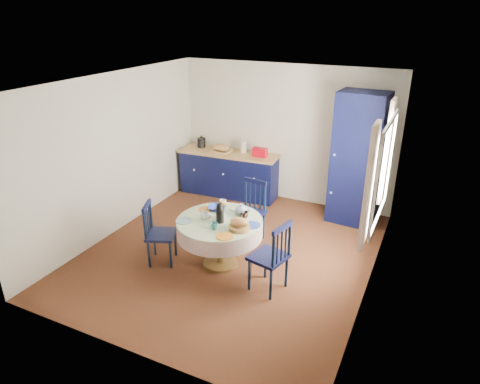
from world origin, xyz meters
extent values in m
plane|color=black|center=(0.00, 0.00, 0.00)|extent=(4.50, 4.50, 0.00)
plane|color=white|center=(0.00, 0.00, 2.50)|extent=(4.50, 4.50, 0.00)
cube|color=silver|center=(0.00, 2.25, 1.25)|extent=(4.00, 0.02, 2.50)
cube|color=silver|center=(-2.00, 0.00, 1.25)|extent=(0.02, 4.50, 2.50)
cube|color=silver|center=(2.00, 0.00, 1.25)|extent=(0.02, 4.50, 2.50)
plane|color=white|center=(2.00, 0.30, 1.50)|extent=(0.00, 1.20, 1.20)
cube|color=#F5E4CF|center=(1.92, -0.40, 1.55)|extent=(0.05, 0.34, 1.45)
cube|color=#F5E4CF|center=(1.92, 1.00, 1.55)|extent=(0.05, 0.34, 1.45)
cube|color=black|center=(-1.00, 1.96, 0.41)|extent=(1.89, 0.67, 0.82)
cube|color=tan|center=(-1.00, 1.96, 0.84)|extent=(1.95, 0.71, 0.04)
cube|color=#9B0411|center=(-0.37, 2.01, 0.94)|extent=(0.27, 0.16, 0.16)
cube|color=tan|center=(-1.14, 1.90, 0.87)|extent=(0.35, 0.26, 0.02)
ellipsoid|color=#B16D45|center=(-1.14, 1.90, 0.94)|extent=(0.31, 0.20, 0.13)
cylinder|color=silver|center=(-0.75, 2.08, 0.97)|extent=(0.12, 0.12, 0.22)
cube|color=black|center=(1.40, 1.85, 1.10)|extent=(0.81, 0.61, 2.19)
cylinder|color=white|center=(1.10, 1.57, 1.21)|extent=(0.04, 0.02, 0.04)
cylinder|color=white|center=(1.10, 1.57, 0.55)|extent=(0.04, 0.02, 0.04)
cylinder|color=brown|center=(0.03, -0.36, 0.03)|extent=(0.48, 0.48, 0.05)
cylinder|color=brown|center=(0.03, -0.36, 0.35)|extent=(0.10, 0.10, 0.64)
cylinder|color=brown|center=(0.03, -0.36, 0.68)|extent=(1.12, 1.12, 0.03)
cylinder|color=silver|center=(0.03, -0.36, 0.59)|extent=(1.18, 1.18, 0.22)
cylinder|color=white|center=(0.03, -0.36, 0.70)|extent=(1.18, 1.18, 0.01)
cylinder|color=#7AA4AA|center=(-0.40, -0.59, 0.72)|extent=(0.22, 0.22, 0.01)
cylinder|color=orange|center=(0.30, -0.74, 0.72)|extent=(0.22, 0.22, 0.01)
cylinder|color=navy|center=(0.49, -0.31, 0.72)|extent=(0.22, 0.22, 0.01)
cylinder|color=#9BB979|center=(0.08, 0.08, 0.72)|extent=(0.22, 0.22, 0.01)
cylinder|color=orange|center=(-0.31, -0.15, 0.72)|extent=(0.22, 0.22, 0.01)
cylinder|color=#A97643|center=(0.38, -0.48, 0.74)|extent=(0.28, 0.28, 0.05)
ellipsoid|color=#B16D45|center=(0.38, -0.48, 0.82)|extent=(0.26, 0.16, 0.11)
cube|color=silver|center=(-0.08, -0.29, 0.73)|extent=(0.10, 0.07, 0.04)
cylinder|color=black|center=(-0.56, -0.72, 0.21)|extent=(0.03, 0.03, 0.41)
cylinder|color=black|center=(-0.69, -0.42, 0.21)|extent=(0.03, 0.03, 0.41)
cylinder|color=black|center=(-0.85, -0.84, 0.21)|extent=(0.03, 0.03, 0.41)
cylinder|color=black|center=(-0.97, -0.53, 0.21)|extent=(0.03, 0.03, 0.41)
cube|color=black|center=(-0.77, -0.63, 0.43)|extent=(0.51, 0.52, 0.04)
cylinder|color=black|center=(-0.87, -0.84, 0.66)|extent=(0.03, 0.03, 0.46)
cylinder|color=black|center=(-0.99, -0.54, 0.66)|extent=(0.03, 0.03, 0.46)
cube|color=black|center=(-0.93, -0.69, 0.88)|extent=(0.17, 0.35, 0.06)
cylinder|color=black|center=(-0.90, -0.77, 0.64)|extent=(0.02, 0.02, 0.38)
cylinder|color=black|center=(-0.93, -0.69, 0.64)|extent=(0.02, 0.02, 0.38)
cylinder|color=black|center=(-0.96, -0.61, 0.64)|extent=(0.02, 0.02, 0.38)
cylinder|color=black|center=(-0.11, 0.34, 0.22)|extent=(0.04, 0.04, 0.44)
cylinder|color=black|center=(0.24, 0.29, 0.22)|extent=(0.04, 0.04, 0.44)
cylinder|color=black|center=(-0.06, 0.66, 0.22)|extent=(0.04, 0.04, 0.44)
cylinder|color=black|center=(0.28, 0.61, 0.22)|extent=(0.04, 0.04, 0.44)
cube|color=black|center=(0.09, 0.48, 0.46)|extent=(0.48, 0.46, 0.04)
cylinder|color=black|center=(-0.06, 0.68, 0.70)|extent=(0.04, 0.04, 0.49)
cylinder|color=black|center=(0.28, 0.63, 0.70)|extent=(0.04, 0.04, 0.49)
cube|color=black|center=(0.11, 0.66, 0.93)|extent=(0.39, 0.09, 0.06)
cylinder|color=black|center=(0.02, 0.67, 0.68)|extent=(0.02, 0.02, 0.41)
cylinder|color=black|center=(0.11, 0.66, 0.68)|extent=(0.02, 0.02, 0.41)
cylinder|color=black|center=(0.20, 0.64, 0.68)|extent=(0.02, 0.02, 0.41)
cylinder|color=black|center=(0.71, -0.37, 0.22)|extent=(0.04, 0.04, 0.45)
cylinder|color=black|center=(0.63, -0.71, 0.22)|extent=(0.04, 0.04, 0.45)
cylinder|color=black|center=(1.04, -0.44, 0.22)|extent=(0.04, 0.04, 0.45)
cylinder|color=black|center=(0.96, -0.79, 0.22)|extent=(0.04, 0.04, 0.45)
cube|color=black|center=(0.84, -0.58, 0.47)|extent=(0.50, 0.52, 0.04)
cylinder|color=black|center=(1.06, -0.45, 0.72)|extent=(0.04, 0.04, 0.50)
cylinder|color=black|center=(0.98, -0.79, 0.72)|extent=(0.04, 0.04, 0.50)
cube|color=black|center=(1.02, -0.62, 0.95)|extent=(0.13, 0.39, 0.06)
cylinder|color=black|center=(1.04, -0.53, 0.70)|extent=(0.02, 0.02, 0.42)
cylinder|color=black|center=(1.02, -0.62, 0.70)|extent=(0.02, 0.02, 0.42)
cylinder|color=black|center=(1.00, -0.71, 0.70)|extent=(0.02, 0.02, 0.42)
imported|color=silver|center=(-0.17, -0.40, 0.76)|extent=(0.12, 0.12, 0.10)
imported|color=#296C6E|center=(0.09, -0.62, 0.76)|extent=(0.10, 0.10, 0.09)
imported|color=black|center=(0.30, -0.14, 0.75)|extent=(0.11, 0.11, 0.09)
imported|color=silver|center=(-0.14, 0.06, 0.76)|extent=(0.10, 0.10, 0.10)
imported|color=navy|center=(-0.16, -0.10, 0.74)|extent=(0.25, 0.25, 0.06)
camera|label=1|loc=(2.50, -4.92, 3.36)|focal=32.00mm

